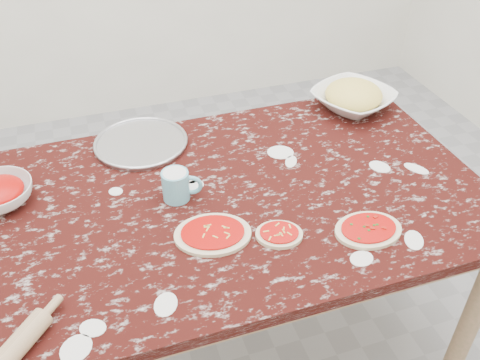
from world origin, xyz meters
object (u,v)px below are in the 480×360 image
rolling_pin (5,360)px  flour_mug (177,185)px  pizza_tray (141,143)px  worktable (240,211)px  cheese_bowl (353,99)px

rolling_pin → flour_mug: bearing=43.0°
pizza_tray → rolling_pin: size_ratio=1.24×
worktable → pizza_tray: size_ratio=4.78×
pizza_tray → flour_mug: flour_mug is taller
pizza_tray → flour_mug: size_ratio=2.62×
flour_mug → rolling_pin: bearing=-137.0°
flour_mug → pizza_tray: bearing=99.9°
worktable → pizza_tray: (-0.26, 0.38, 0.09)m
worktable → flour_mug: size_ratio=12.54×
worktable → pizza_tray: 0.47m
flour_mug → rolling_pin: flour_mug is taller
cheese_bowl → flour_mug: 0.88m
cheese_bowl → flour_mug: size_ratio=2.41×
flour_mug → cheese_bowl: bearing=23.1°
worktable → pizza_tray: pizza_tray is taller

